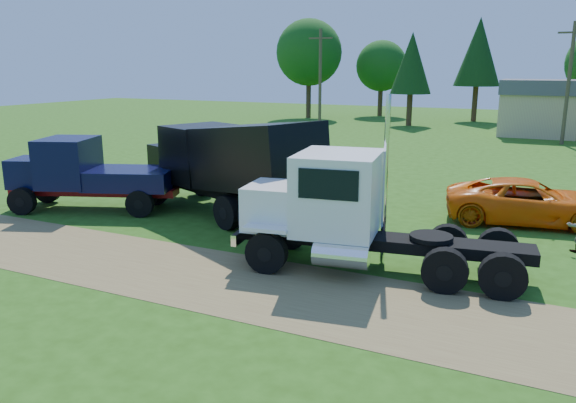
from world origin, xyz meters
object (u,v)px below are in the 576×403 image
at_px(black_dump_truck, 230,162).
at_px(orange_pickup, 528,202).
at_px(navy_truck, 84,173).
at_px(white_semi_tractor, 341,210).

bearing_deg(black_dump_truck, orange_pickup, 42.61).
xyz_separation_m(black_dump_truck, orange_pickup, (10.65, 4.00, -1.36)).
bearing_deg(navy_truck, white_semi_tractor, -30.03).
bearing_deg(white_semi_tractor, orange_pickup, 49.44).
bearing_deg(orange_pickup, black_dump_truck, 100.01).
relative_size(black_dump_truck, orange_pickup, 1.54).
bearing_deg(black_dump_truck, navy_truck, -142.33).
distance_m(white_semi_tractor, black_dump_truck, 6.92).
height_order(navy_truck, orange_pickup, navy_truck).
relative_size(white_semi_tractor, navy_truck, 1.23).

